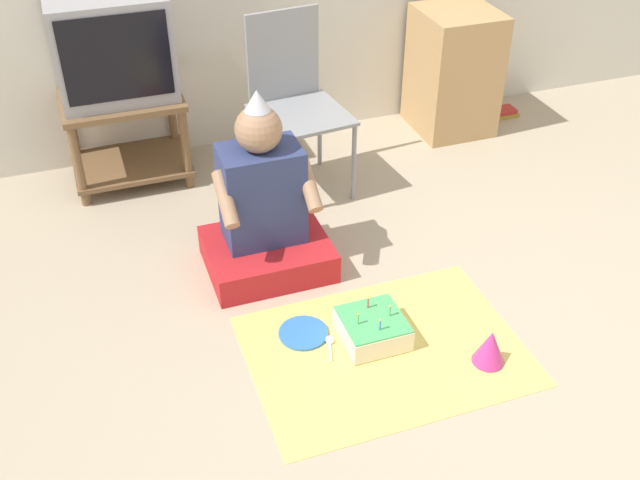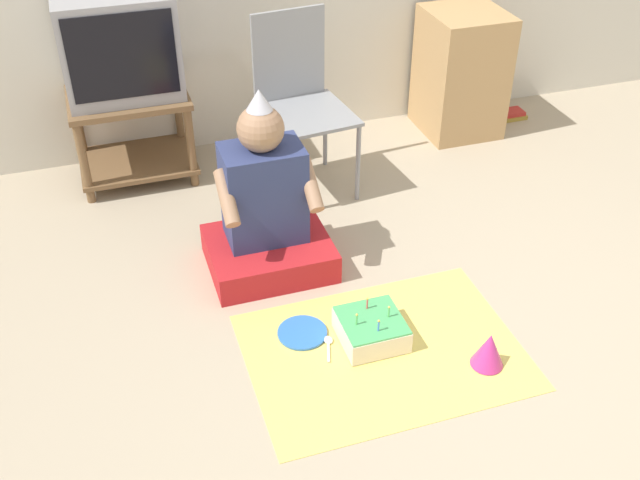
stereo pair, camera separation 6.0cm
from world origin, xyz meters
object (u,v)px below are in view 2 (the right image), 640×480
object	(u,v)px
party_hat_blue	(489,350)
paper_plate	(302,333)
tv	(119,46)
person_seated	(266,212)
book_pile	(510,115)
folding_chair	(298,93)
cardboard_box_stack	(461,72)
birthday_cake	(371,329)

from	to	relation	value
party_hat_blue	paper_plate	world-z (taller)	party_hat_blue
tv	person_seated	world-z (taller)	tv
book_pile	person_seated	world-z (taller)	person_seated
tv	folding_chair	xyz separation A→B (m)	(0.82, -0.34, -0.22)
tv	paper_plate	distance (m)	1.74
cardboard_box_stack	birthday_cake	size ratio (longest dim) A/B	2.85
birthday_cake	folding_chair	bearing A→B (deg)	86.15
person_seated	tv	bearing A→B (deg)	115.06
birthday_cake	paper_plate	size ratio (longest dim) A/B	1.23
tv	folding_chair	bearing A→B (deg)	-22.62
person_seated	paper_plate	size ratio (longest dim) A/B	4.20
party_hat_blue	paper_plate	bearing A→B (deg)	148.60
book_pile	birthday_cake	xyz separation A→B (m)	(-1.55, -1.61, 0.04)
tv	paper_plate	xyz separation A→B (m)	(0.48, -1.52, -0.72)
book_pile	birthday_cake	bearing A→B (deg)	-134.03
party_hat_blue	paper_plate	size ratio (longest dim) A/B	0.74
person_seated	paper_plate	world-z (taller)	person_seated
book_pile	party_hat_blue	distance (m)	2.22
paper_plate	book_pile	bearing A→B (deg)	39.49
party_hat_blue	book_pile	bearing A→B (deg)	58.00
tv	paper_plate	world-z (taller)	tv
cardboard_box_stack	book_pile	size ratio (longest dim) A/B	3.81
tv	book_pile	size ratio (longest dim) A/B	3.01
book_pile	paper_plate	distance (m)	2.34
party_hat_blue	person_seated	bearing A→B (deg)	125.50
person_seated	paper_plate	xyz separation A→B (m)	(0.01, -0.51, -0.27)
party_hat_blue	tv	bearing A→B (deg)	120.28
tv	birthday_cake	world-z (taller)	tv
person_seated	birthday_cake	bearing A→B (deg)	-67.26
cardboard_box_stack	person_seated	bearing A→B (deg)	-146.02
person_seated	birthday_cake	distance (m)	0.72
party_hat_blue	birthday_cake	bearing A→B (deg)	144.35
cardboard_box_stack	birthday_cake	bearing A→B (deg)	-126.16
birthday_cake	party_hat_blue	distance (m)	0.47
book_pile	person_seated	xyz separation A→B (m)	(-1.82, -0.98, 0.26)
cardboard_box_stack	person_seated	size ratio (longest dim) A/B	0.84
cardboard_box_stack	paper_plate	distance (m)	2.08
cardboard_box_stack	party_hat_blue	size ratio (longest dim) A/B	4.76
tv	book_pile	bearing A→B (deg)	-0.62
folding_chair	person_seated	size ratio (longest dim) A/B	1.06
folding_chair	cardboard_box_stack	size ratio (longest dim) A/B	1.26
tv	person_seated	xyz separation A→B (m)	(0.47, -1.00, -0.45)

